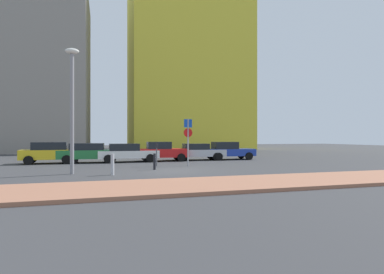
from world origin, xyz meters
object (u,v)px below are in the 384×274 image
(traffic_bollard_mid, at_px, (154,162))
(parked_car_white, at_px, (127,152))
(parking_sign_post, at_px, (188,136))
(parking_meter, at_px, (157,152))
(parked_car_green, at_px, (89,152))
(parked_car_silver, at_px, (198,151))
(parked_car_blue, at_px, (228,150))
(parked_car_yellow, at_px, (52,152))
(street_lamp, at_px, (72,99))
(parked_car_red, at_px, (162,151))
(traffic_bollard_near, at_px, (112,164))

(traffic_bollard_mid, bearing_deg, parked_car_white, 100.16)
(parked_car_white, distance_m, parking_sign_post, 5.85)
(parked_car_white, height_order, parking_meter, parking_meter)
(parked_car_green, distance_m, parked_car_silver, 8.68)
(parked_car_silver, distance_m, parked_car_blue, 2.66)
(parked_car_yellow, relative_size, parked_car_green, 0.95)
(street_lamp, relative_size, traffic_bollard_mid, 6.85)
(parking_sign_post, xyz_separation_m, traffic_bollard_mid, (-2.55, -1.78, -1.51))
(parked_car_green, height_order, parking_sign_post, parking_sign_post)
(parked_car_green, distance_m, parking_sign_post, 7.99)
(parked_car_green, distance_m, street_lamp, 7.92)
(parked_car_silver, distance_m, street_lamp, 12.34)
(parking_meter, height_order, street_lamp, street_lamp)
(parked_car_red, bearing_deg, parked_car_white, -175.54)
(street_lamp, xyz_separation_m, traffic_bollard_near, (2.01, -0.97, -3.35))
(parked_car_red, height_order, parked_car_silver, parked_car_red)
(parked_car_yellow, distance_m, traffic_bollard_mid, 9.20)
(parked_car_red, bearing_deg, parked_car_blue, 0.85)
(parked_car_white, relative_size, parking_meter, 3.04)
(parked_car_green, bearing_deg, street_lamp, -94.48)
(parked_car_green, height_order, traffic_bollard_near, parked_car_green)
(parked_car_blue, height_order, street_lamp, street_lamp)
(parking_meter, relative_size, street_lamp, 0.23)
(parked_car_red, height_order, traffic_bollard_near, parked_car_red)
(parked_car_white, bearing_deg, parked_car_silver, 4.36)
(parking_sign_post, bearing_deg, parked_car_white, 129.73)
(parked_car_silver, xyz_separation_m, traffic_bollard_near, (-7.24, -8.51, -0.19))
(parked_car_white, height_order, parked_car_blue, parked_car_blue)
(parked_car_red, distance_m, parking_sign_post, 4.85)
(parked_car_yellow, bearing_deg, street_lamp, -74.47)
(parked_car_red, bearing_deg, parking_sign_post, -78.75)
(traffic_bollard_mid, bearing_deg, parked_car_silver, 54.20)
(parked_car_green, height_order, street_lamp, street_lamp)
(parked_car_red, relative_size, parked_car_blue, 0.93)
(parking_sign_post, bearing_deg, parked_car_red, 101.25)
(street_lamp, bearing_deg, parked_car_green, 85.52)
(parked_car_red, xyz_separation_m, traffic_bollard_mid, (-1.63, -6.39, -0.31))
(parked_car_yellow, xyz_separation_m, parked_car_blue, (13.96, -0.00, -0.04))
(parked_car_yellow, distance_m, street_lamp, 8.27)
(parked_car_white, distance_m, parked_car_silver, 5.90)
(parked_car_red, height_order, parking_meter, parked_car_red)
(parked_car_yellow, xyz_separation_m, parked_car_silver, (11.30, 0.15, -0.09))
(parking_sign_post, bearing_deg, parking_meter, 170.18)
(parked_car_blue, distance_m, traffic_bollard_near, 12.96)
(parked_car_red, bearing_deg, street_lamp, -129.83)
(street_lamp, bearing_deg, parked_car_red, 50.17)
(parked_car_red, height_order, traffic_bollard_mid, parked_car_red)
(parked_car_green, relative_size, parked_car_white, 1.01)
(parking_meter, height_order, traffic_bollard_mid, parking_meter)
(parked_car_silver, bearing_deg, parking_meter, -133.71)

